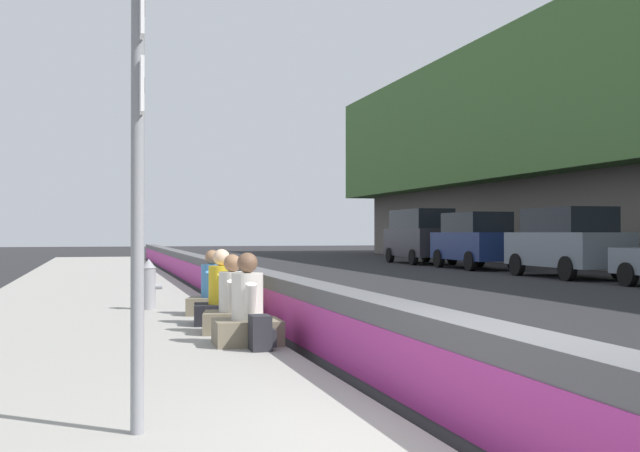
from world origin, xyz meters
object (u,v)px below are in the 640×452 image
at_px(seated_person_far, 212,294).
at_px(backpack, 261,333).
at_px(route_sign_post, 139,120).
at_px(seated_person_foreground, 247,316).
at_px(fire_hydrant, 149,284).
at_px(parked_car_far, 420,235).
at_px(parked_car_midline, 475,240).
at_px(seated_person_rear, 221,301).
at_px(seated_person_middle, 232,308).
at_px(parked_car_fourth, 567,241).

height_order(seated_person_far, backpack, seated_person_far).
xyz_separation_m(route_sign_post, seated_person_foreground, (3.91, -1.45, -1.75)).
xyz_separation_m(seated_person_far, backpack, (-4.02, 0.00, -0.13)).
height_order(fire_hydrant, backpack, fire_hydrant).
relative_size(seated_person_foreground, parked_car_far, 0.21).
height_order(parked_car_midline, parked_car_far, parked_car_far).
height_order(seated_person_rear, seated_person_far, seated_person_rear).
relative_size(route_sign_post, backpack, 9.00).
relative_size(backpack, parked_car_midline, 0.08).
bearing_deg(seated_person_foreground, parked_car_midline, -33.43).
xyz_separation_m(route_sign_post, backpack, (3.40, -1.52, -1.90)).
bearing_deg(seated_person_middle, parked_car_midline, -34.99).
bearing_deg(backpack, seated_person_rear, 1.13).
xyz_separation_m(fire_hydrant, seated_person_middle, (-3.55, -0.89, -0.12)).
relative_size(fire_hydrant, seated_person_rear, 0.80).
xyz_separation_m(seated_person_middle, parked_car_midline, (18.45, -12.91, 0.72)).
relative_size(route_sign_post, parked_car_far, 0.70).
height_order(route_sign_post, fire_hydrant, route_sign_post).
distance_m(route_sign_post, parked_car_fourth, 22.34).
bearing_deg(route_sign_post, parked_car_far, -26.25).
bearing_deg(backpack, parked_car_fourth, -43.31).
distance_m(fire_hydrant, parked_car_fourth, 16.22).
relative_size(fire_hydrant, seated_person_foreground, 0.80).
relative_size(seated_person_middle, seated_person_rear, 0.96).
xyz_separation_m(seated_person_foreground, parked_car_midline, (19.56, -12.92, 0.70)).
distance_m(fire_hydrant, backpack, 5.27).
bearing_deg(backpack, fire_hydrant, 10.38).
distance_m(backpack, parked_car_far, 28.77).
xyz_separation_m(seated_person_middle, backpack, (-1.62, -0.06, -0.13)).
relative_size(seated_person_far, parked_car_far, 0.20).
relative_size(route_sign_post, seated_person_far, 3.42).
bearing_deg(parked_car_midline, parked_car_fourth, -179.86).
height_order(seated_person_rear, parked_car_midline, parked_car_midline).
bearing_deg(seated_person_foreground, parked_car_fourth, -44.55).
height_order(seated_person_middle, parked_car_far, parked_car_far).
distance_m(fire_hydrant, parked_car_far, 24.76).
distance_m(route_sign_post, seated_person_foreground, 4.53).
distance_m(seated_person_far, parked_car_far, 25.23).
bearing_deg(fire_hydrant, seated_person_middle, -166.00).
height_order(parked_car_fourth, parked_car_midline, same).
bearing_deg(parked_car_far, fire_hydrant, 146.12).
bearing_deg(backpack, seated_person_middle, 2.20).
distance_m(route_sign_post, parked_car_far, 32.49).
xyz_separation_m(route_sign_post, parked_car_midline, (23.48, -14.37, -1.05)).
xyz_separation_m(backpack, parked_car_fourth, (13.65, -12.87, 0.85)).
bearing_deg(fire_hydrant, parked_car_midline, -42.81).
bearing_deg(route_sign_post, parked_car_midline, -31.47).
relative_size(route_sign_post, seated_person_foreground, 3.27).
distance_m(seated_person_foreground, backpack, 0.54).
distance_m(seated_person_rear, parked_car_far, 26.43).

